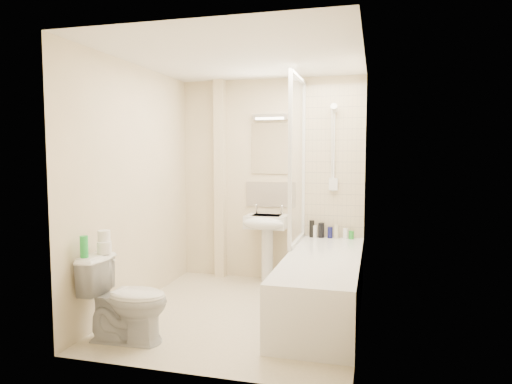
# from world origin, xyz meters

# --- Properties ---
(floor) EXTENTS (2.50, 2.50, 0.00)m
(floor) POSITION_xyz_m (0.00, 0.00, 0.00)
(floor) COLOR beige
(floor) RESTS_ON ground
(wall_back) EXTENTS (2.20, 0.02, 2.40)m
(wall_back) POSITION_xyz_m (0.00, 1.25, 1.20)
(wall_back) COLOR beige
(wall_back) RESTS_ON ground
(wall_left) EXTENTS (0.02, 2.50, 2.40)m
(wall_left) POSITION_xyz_m (-1.10, 0.00, 1.20)
(wall_left) COLOR beige
(wall_left) RESTS_ON ground
(wall_right) EXTENTS (0.02, 2.50, 2.40)m
(wall_right) POSITION_xyz_m (1.10, 0.00, 1.20)
(wall_right) COLOR beige
(wall_right) RESTS_ON ground
(ceiling) EXTENTS (2.20, 2.50, 0.02)m
(ceiling) POSITION_xyz_m (0.00, 0.00, 2.40)
(ceiling) COLOR white
(ceiling) RESTS_ON wall_back
(tile_back) EXTENTS (0.70, 0.01, 1.75)m
(tile_back) POSITION_xyz_m (0.75, 1.24, 1.42)
(tile_back) COLOR beige
(tile_back) RESTS_ON wall_back
(tile_right) EXTENTS (0.01, 2.10, 1.75)m
(tile_right) POSITION_xyz_m (1.09, 0.20, 1.42)
(tile_right) COLOR beige
(tile_right) RESTS_ON wall_right
(pipe_boxing) EXTENTS (0.12, 0.12, 2.40)m
(pipe_boxing) POSITION_xyz_m (-0.62, 1.19, 1.20)
(pipe_boxing) COLOR beige
(pipe_boxing) RESTS_ON ground
(splashback) EXTENTS (0.60, 0.02, 0.30)m
(splashback) POSITION_xyz_m (0.00, 1.24, 1.03)
(splashback) COLOR beige
(splashback) RESTS_ON wall_back
(mirror) EXTENTS (0.46, 0.01, 0.60)m
(mirror) POSITION_xyz_m (0.00, 1.24, 1.58)
(mirror) COLOR white
(mirror) RESTS_ON wall_back
(strip_light) EXTENTS (0.42, 0.07, 0.07)m
(strip_light) POSITION_xyz_m (0.00, 1.22, 1.95)
(strip_light) COLOR silver
(strip_light) RESTS_ON wall_back
(bathtub) EXTENTS (0.70, 2.10, 0.55)m
(bathtub) POSITION_xyz_m (0.75, 0.20, 0.29)
(bathtub) COLOR white
(bathtub) RESTS_ON ground
(shower_screen) EXTENTS (0.04, 0.92, 1.80)m
(shower_screen) POSITION_xyz_m (0.40, 0.80, 1.45)
(shower_screen) COLOR white
(shower_screen) RESTS_ON bathtub
(shower_fixture) EXTENTS (0.10, 0.16, 0.99)m
(shower_fixture) POSITION_xyz_m (0.75, 1.19, 1.55)
(shower_fixture) COLOR white
(shower_fixture) RESTS_ON wall_back
(pedestal_sink) EXTENTS (0.48, 0.45, 0.92)m
(pedestal_sink) POSITION_xyz_m (0.00, 1.01, 0.65)
(pedestal_sink) COLOR white
(pedestal_sink) RESTS_ON ground
(bottle_black_a) EXTENTS (0.06, 0.06, 0.20)m
(bottle_black_a) POSITION_xyz_m (0.51, 1.16, 0.65)
(bottle_black_a) COLOR black
(bottle_black_a) RESTS_ON bathtub
(bottle_white_a) EXTENTS (0.06, 0.06, 0.14)m
(bottle_white_a) POSITION_xyz_m (0.55, 1.16, 0.62)
(bottle_white_a) COLOR white
(bottle_white_a) RESTS_ON bathtub
(bottle_black_b) EXTENTS (0.07, 0.07, 0.17)m
(bottle_black_b) POSITION_xyz_m (0.62, 1.16, 0.64)
(bottle_black_b) COLOR black
(bottle_black_b) RESTS_ON bathtub
(bottle_blue) EXTENTS (0.06, 0.06, 0.13)m
(bottle_blue) POSITION_xyz_m (0.72, 1.16, 0.61)
(bottle_blue) COLOR #12134E
(bottle_blue) RESTS_ON bathtub
(bottle_cream) EXTENTS (0.05, 0.05, 0.16)m
(bottle_cream) POSITION_xyz_m (0.79, 1.16, 0.63)
(bottle_cream) COLOR beige
(bottle_cream) RESTS_ON bathtub
(bottle_white_b) EXTENTS (0.06, 0.06, 0.12)m
(bottle_white_b) POSITION_xyz_m (0.90, 1.16, 0.61)
(bottle_white_b) COLOR white
(bottle_white_b) RESTS_ON bathtub
(bottle_green) EXTENTS (0.06, 0.06, 0.09)m
(bottle_green) POSITION_xyz_m (0.96, 1.16, 0.60)
(bottle_green) COLOR green
(bottle_green) RESTS_ON bathtub
(toilet) EXTENTS (0.45, 0.72, 0.70)m
(toilet) POSITION_xyz_m (-0.72, -0.85, 0.35)
(toilet) COLOR white
(toilet) RESTS_ON ground
(toilet_roll_lower) EXTENTS (0.12, 0.12, 0.10)m
(toilet_roll_lower) POSITION_xyz_m (-0.94, -0.80, 0.75)
(toilet_roll_lower) COLOR white
(toilet_roll_lower) RESTS_ON toilet
(toilet_roll_upper) EXTENTS (0.10, 0.10, 0.09)m
(toilet_roll_upper) POSITION_xyz_m (-0.96, -0.77, 0.84)
(toilet_roll_upper) COLOR white
(toilet_roll_upper) RESTS_ON toilet_roll_lower
(green_bottle) EXTENTS (0.06, 0.06, 0.17)m
(green_bottle) POSITION_xyz_m (-1.01, -0.97, 0.79)
(green_bottle) COLOR green
(green_bottle) RESTS_ON toilet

